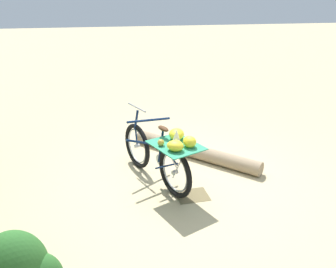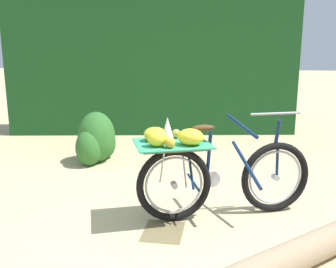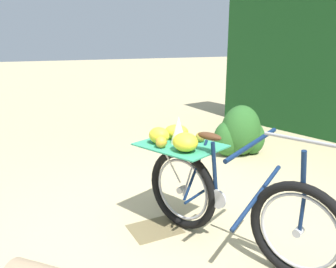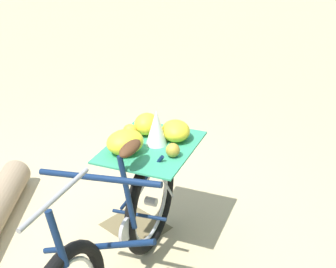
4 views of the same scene
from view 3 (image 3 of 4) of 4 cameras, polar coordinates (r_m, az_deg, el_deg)
ground_plane at (r=3.00m, az=3.42°, el=-18.04°), size 60.00×60.00×0.00m
bicycle at (r=2.83m, az=8.25°, el=-8.76°), size 0.97×1.77×1.03m
shrub_cluster at (r=5.16m, az=11.89°, el=0.10°), size 0.78×0.54×0.75m
leaf_litter_patch at (r=3.21m, az=-2.22°, el=-15.49°), size 0.44×0.36×0.01m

